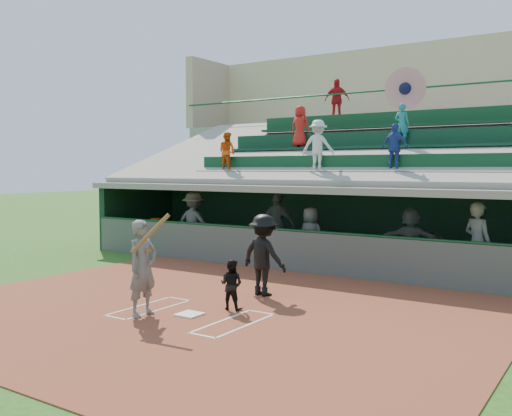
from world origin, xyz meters
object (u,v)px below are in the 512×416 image
Objects in this scene: white_table at (157,240)px; water_cooler at (156,224)px; home_plate at (190,314)px; catcher at (231,284)px; batter_at_plate at (143,268)px.

white_table is 0.54m from water_cooler.
catcher reaches higher than home_plate.
white_table is 2.02× the size of water_cooler.
batter_at_plate is 2.50× the size of white_table.
catcher is 2.54× the size of water_cooler.
water_cooler is at bearing -95.12° from white_table.
batter_at_plate reaches higher than home_plate.
home_plate is at bearing 34.59° from batter_at_plate.
white_table reaches higher than home_plate.
batter_at_plate reaches higher than water_cooler.
home_plate is 0.22× the size of batter_at_plate.
catcher reaches higher than white_table.
white_table is (-5.58, 6.35, -0.54)m from batter_at_plate.
home_plate is 0.55× the size of white_table.
batter_at_plate reaches higher than catcher.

